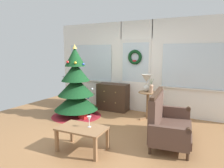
# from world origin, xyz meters

# --- Properties ---
(ground_plane) EXTENTS (6.76, 6.76, 0.00)m
(ground_plane) POSITION_xyz_m (0.00, 0.00, 0.00)
(ground_plane) COLOR #996B42
(back_wall_with_door) EXTENTS (5.20, 0.19, 2.55)m
(back_wall_with_door) POSITION_xyz_m (0.00, 2.08, 1.28)
(back_wall_with_door) COLOR white
(back_wall_with_door) RESTS_ON ground
(christmas_tree) EXTENTS (1.32, 1.32, 1.89)m
(christmas_tree) POSITION_xyz_m (-1.18, 0.84, 0.70)
(christmas_tree) COLOR #4C331E
(christmas_tree) RESTS_ON ground
(dresser_cabinet) EXTENTS (0.92, 0.48, 0.78)m
(dresser_cabinet) POSITION_xyz_m (-0.58, 1.79, 0.39)
(dresser_cabinet) COLOR #3D281C
(dresser_cabinet) RESTS_ON ground
(settee_sofa) EXTENTS (0.88, 1.45, 0.96)m
(settee_sofa) POSITION_xyz_m (1.30, 0.42, 0.38)
(settee_sofa) COLOR #3D281C
(settee_sofa) RESTS_ON ground
(side_table) EXTENTS (0.50, 0.48, 0.70)m
(side_table) POSITION_xyz_m (0.56, 1.52, 0.50)
(side_table) COLOR #8E6642
(side_table) RESTS_ON ground
(table_lamp) EXTENTS (0.28, 0.28, 0.44)m
(table_lamp) POSITION_xyz_m (0.50, 1.56, 0.98)
(table_lamp) COLOR silver
(table_lamp) RESTS_ON side_table
(flower_vase) EXTENTS (0.11, 0.10, 0.35)m
(flower_vase) POSITION_xyz_m (0.66, 1.46, 0.82)
(flower_vase) COLOR tan
(flower_vase) RESTS_ON side_table
(coffee_table) EXTENTS (0.87, 0.57, 0.42)m
(coffee_table) POSITION_xyz_m (0.11, -0.65, 0.35)
(coffee_table) COLOR #8E6642
(coffee_table) RESTS_ON ground
(wine_glass) EXTENTS (0.08, 0.08, 0.20)m
(wine_glass) POSITION_xyz_m (0.21, -0.58, 0.56)
(wine_glass) COLOR silver
(wine_glass) RESTS_ON coffee_table
(gift_box) EXTENTS (0.18, 0.16, 0.18)m
(gift_box) POSITION_xyz_m (-0.85, 0.68, 0.09)
(gift_box) COLOR red
(gift_box) RESTS_ON ground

